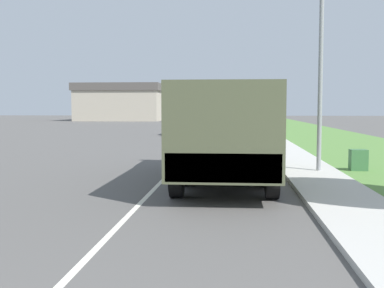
% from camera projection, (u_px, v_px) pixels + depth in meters
% --- Properties ---
extents(ground_plane, '(180.00, 180.00, 0.00)m').
position_uv_depth(ground_plane, '(209.00, 132.00, 41.27)').
color(ground_plane, '#565451').
extents(lane_centre_stripe, '(0.12, 120.00, 0.00)m').
position_uv_depth(lane_centre_stripe, '(209.00, 132.00, 41.27)').
color(lane_centre_stripe, silver).
rests_on(lane_centre_stripe, ground).
extents(sidewalk_right, '(1.80, 120.00, 0.12)m').
position_uv_depth(sidewalk_right, '(262.00, 132.00, 40.88)').
color(sidewalk_right, beige).
rests_on(sidewalk_right, ground).
extents(grass_strip_right, '(7.00, 120.00, 0.02)m').
position_uv_depth(grass_strip_right, '(315.00, 133.00, 40.51)').
color(grass_strip_right, '#56843D').
rests_on(grass_strip_right, ground).
extents(military_truck, '(2.51, 7.85, 2.74)m').
position_uv_depth(military_truck, '(226.00, 127.00, 13.61)').
color(military_truck, '#474C38').
rests_on(military_truck, ground).
extents(car_nearest_ahead, '(1.71, 4.83, 1.63)m').
position_uv_depth(car_nearest_ahead, '(232.00, 131.00, 28.63)').
color(car_nearest_ahead, silver).
rests_on(car_nearest_ahead, ground).
extents(car_second_ahead, '(1.92, 4.21, 1.54)m').
position_uv_depth(car_second_ahead, '(183.00, 126.00, 37.12)').
color(car_second_ahead, silver).
rests_on(car_second_ahead, ground).
extents(lamp_post, '(1.69, 0.24, 6.36)m').
position_uv_depth(lamp_post, '(314.00, 48.00, 14.99)').
color(lamp_post, gray).
rests_on(lamp_post, sidewalk_right).
extents(utility_box, '(0.55, 0.45, 0.70)m').
position_uv_depth(utility_box, '(358.00, 160.00, 16.00)').
color(utility_box, '#3D7042').
rests_on(utility_box, grass_strip_right).
extents(building_distant, '(14.03, 11.52, 6.05)m').
position_uv_depth(building_distant, '(122.00, 102.00, 80.22)').
color(building_distant, '#B2A893').
rests_on(building_distant, ground).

